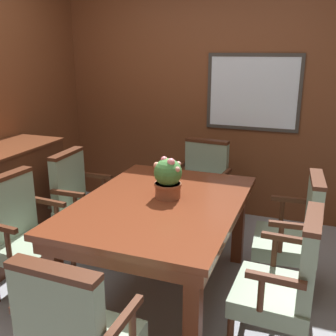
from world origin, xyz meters
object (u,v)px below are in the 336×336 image
chair_right_far (295,231)px  chair_left_far (80,199)px  chair_right_near (286,281)px  potted_plant (168,177)px  chair_head_far (202,184)px  sideboard_cabinet (5,203)px  dining_table (161,213)px  chair_left_near (24,231)px

chair_right_far → chair_left_far: bearing=-93.9°
chair_right_near → potted_plant: potted_plant is taller
chair_head_far → sideboard_cabinet: (-1.49, -1.05, -0.01)m
chair_right_near → chair_head_far: bearing=-146.0°
dining_table → sideboard_cabinet: bearing=176.8°
dining_table → chair_right_far: (0.92, 0.36, -0.15)m
dining_table → chair_left_near: 1.01m
dining_table → chair_left_far: chair_left_far is taller
dining_table → chair_right_far: bearing=21.7°
chair_left_near → chair_left_far: 0.69m
potted_plant → sideboard_cabinet: (-1.52, -0.00, -0.41)m
sideboard_cabinet → potted_plant: bearing=0.1°
chair_left_far → potted_plant: 1.04m
chair_right_near → chair_right_far: size_ratio=1.00×
chair_head_far → chair_right_near: same height
chair_left_far → sideboard_cabinet: 0.65m
chair_right_near → chair_left_near: bearing=-87.7°
sideboard_cabinet → chair_left_far: bearing=24.6°
chair_left_near → sideboard_cabinet: 0.70m
chair_left_near → chair_right_far: bearing=-65.2°
chair_head_far → potted_plant: size_ratio=3.05×
chair_left_near → chair_left_far: bearing=1.2°
potted_plant → chair_left_near: bearing=-156.1°
potted_plant → chair_right_far: bearing=17.3°
dining_table → chair_head_far: (-0.01, 1.14, -0.15)m
chair_head_far → chair_right_far: (0.93, -0.77, 0.00)m
chair_left_far → chair_right_far: same height
chair_left_near → dining_table: bearing=-66.1°
chair_left_near → chair_right_near: 1.84m
chair_left_far → chair_left_near: bearing=175.2°
potted_plant → sideboard_cabinet: potted_plant is taller
chair_right_near → potted_plant: bearing=-113.4°
chair_right_near → chair_left_far: bearing=-108.7°
chair_left_near → chair_left_far: same height
chair_left_far → chair_right_near: same height
chair_head_far → chair_right_near: size_ratio=1.00×
chair_right_far → potted_plant: size_ratio=3.05×
chair_head_far → sideboard_cabinet: bearing=-139.2°
dining_table → chair_right_far: chair_right_far is taller
dining_table → chair_left_far: 0.98m
chair_right_near → sideboard_cabinet: bearing=-97.8°
chair_right_near → sideboard_cabinet: size_ratio=0.83×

